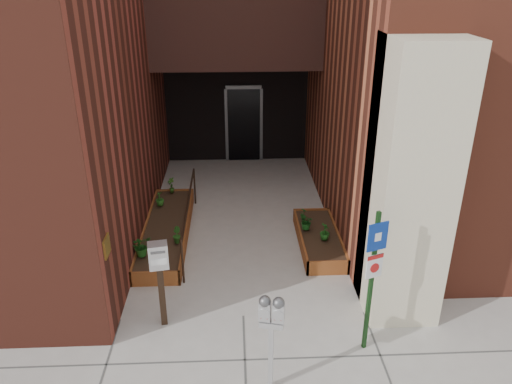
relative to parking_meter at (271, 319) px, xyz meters
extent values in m
plane|color=#9E9991|center=(-0.34, 1.51, -1.15)|extent=(80.00, 80.00, 0.00)
cube|color=beige|center=(2.21, 1.71, 1.05)|extent=(1.10, 1.20, 4.40)
cube|color=black|center=(-0.34, 7.51, 2.85)|extent=(4.20, 2.00, 2.00)
cube|color=black|center=(-0.34, 8.91, 0.35)|extent=(4.00, 0.30, 3.00)
cube|color=black|center=(-0.14, 8.73, -0.10)|extent=(0.90, 0.06, 2.10)
cube|color=#B79338|center=(-2.33, 1.31, 0.35)|extent=(0.04, 0.30, 0.30)
cube|color=brown|center=(-1.89, 2.43, -1.00)|extent=(0.90, 0.04, 0.30)
cube|color=brown|center=(-1.89, 5.99, -1.00)|extent=(0.90, 0.04, 0.30)
cube|color=brown|center=(-2.32, 4.21, -1.00)|extent=(0.04, 3.60, 0.30)
cube|color=brown|center=(-1.46, 4.21, -1.00)|extent=(0.04, 3.60, 0.30)
cube|color=black|center=(-1.89, 4.21, -1.02)|extent=(0.82, 3.52, 0.26)
cube|color=brown|center=(1.26, 2.63, -1.00)|extent=(0.80, 0.04, 0.30)
cube|color=brown|center=(1.26, 4.79, -1.00)|extent=(0.80, 0.04, 0.30)
cube|color=brown|center=(0.88, 3.71, -1.00)|extent=(0.04, 2.20, 0.30)
cube|color=brown|center=(1.64, 3.71, -1.00)|extent=(0.04, 2.20, 0.30)
cube|color=black|center=(1.26, 3.71, -1.02)|extent=(0.72, 2.12, 0.26)
cylinder|color=black|center=(-1.39, 2.51, -0.70)|extent=(0.04, 0.04, 0.90)
cylinder|color=black|center=(-1.39, 5.81, -0.70)|extent=(0.04, 0.04, 0.90)
cylinder|color=black|center=(-1.39, 4.16, -0.27)|extent=(0.04, 3.30, 0.04)
cube|color=#B6B6B9|center=(0.00, 0.00, -0.63)|extent=(0.07, 0.07, 1.03)
cube|color=#B6B6B9|center=(0.00, 0.00, -0.08)|extent=(0.33, 0.19, 0.08)
cube|color=#B6B6B9|center=(-0.09, 0.02, 0.11)|extent=(0.17, 0.14, 0.27)
sphere|color=#59595B|center=(-0.09, 0.02, 0.26)|extent=(0.15, 0.15, 0.15)
cube|color=white|center=(-0.10, -0.03, 0.13)|extent=(0.09, 0.03, 0.05)
cube|color=#B21414|center=(-0.10, -0.03, 0.04)|extent=(0.09, 0.03, 0.03)
cube|color=#B6B6B9|center=(0.09, -0.02, 0.11)|extent=(0.17, 0.14, 0.27)
sphere|color=#59595B|center=(0.09, -0.02, 0.26)|extent=(0.15, 0.15, 0.15)
cube|color=white|center=(0.07, -0.07, 0.13)|extent=(0.09, 0.03, 0.05)
cube|color=#B21414|center=(0.07, -0.07, 0.04)|extent=(0.09, 0.03, 0.03)
cube|color=#143613|center=(1.46, 0.71, -0.01)|extent=(0.07, 0.07, 2.29)
cube|color=navy|center=(1.47, 0.68, 0.77)|extent=(0.30, 0.13, 0.42)
cube|color=white|center=(1.48, 0.67, 0.77)|extent=(0.10, 0.05, 0.12)
cube|color=white|center=(1.47, 0.68, 0.31)|extent=(0.25, 0.11, 0.36)
cube|color=#B21414|center=(1.48, 0.67, 0.46)|extent=(0.25, 0.10, 0.06)
cylinder|color=#B21414|center=(1.48, 0.67, 0.29)|extent=(0.14, 0.06, 0.15)
cube|color=black|center=(-1.60, 1.40, -0.61)|extent=(0.11, 0.11, 1.07)
cube|color=silver|center=(-1.60, 1.40, 0.12)|extent=(0.32, 0.26, 0.41)
cube|color=#59595B|center=(-1.59, 1.29, 0.24)|extent=(0.21, 0.05, 0.04)
cube|color=white|center=(-1.59, 1.29, 0.07)|extent=(0.23, 0.05, 0.10)
imported|color=#1B4F16|center=(-2.19, 3.01, -0.65)|extent=(0.50, 0.50, 0.39)
imported|color=#1E5016|center=(-1.59, 3.46, -0.68)|extent=(0.23, 0.23, 0.33)
imported|color=#26611B|center=(-2.13, 5.14, -0.68)|extent=(0.26, 0.26, 0.33)
imported|color=#2B5D1A|center=(-1.94, 5.81, -0.66)|extent=(0.28, 0.28, 0.38)
imported|color=#1A5317|center=(1.32, 3.44, -0.68)|extent=(0.20, 0.20, 0.35)
imported|color=#18541D|center=(1.01, 4.25, -0.70)|extent=(0.22, 0.22, 0.30)
imported|color=#175118|center=(1.01, 3.85, -0.68)|extent=(0.37, 0.37, 0.34)
camera|label=1|loc=(-0.43, -5.08, 4.10)|focal=35.00mm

